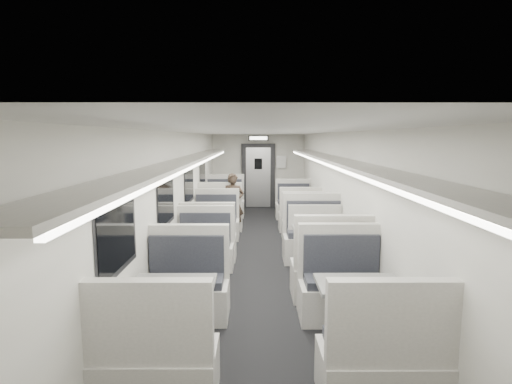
{
  "coord_description": "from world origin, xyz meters",
  "views": [
    {
      "loc": [
        -0.12,
        -7.09,
        2.31
      ],
      "look_at": [
        -0.09,
        1.58,
        1.11
      ],
      "focal_mm": 28.0,
      "sensor_mm": 36.0,
      "label": 1
    }
  ],
  "objects_px": {
    "booth_right_a": "(296,210)",
    "booth_left_d": "(173,316)",
    "booth_right_d": "(359,317)",
    "booth_left_c": "(199,261)",
    "passenger": "(233,203)",
    "exit_sign": "(258,138)",
    "booth_left_a": "(222,208)",
    "booth_left_b": "(213,230)",
    "vestibule_door": "(258,176)",
    "booth_right_c": "(322,252)",
    "booth_right_b": "(308,231)"
  },
  "relations": [
    {
      "from": "booth_right_a",
      "to": "booth_left_d",
      "type": "bearing_deg",
      "value": -107.29
    },
    {
      "from": "booth_left_d",
      "to": "booth_right_d",
      "type": "distance_m",
      "value": 2.0
    },
    {
      "from": "booth_left_c",
      "to": "booth_right_d",
      "type": "xyz_separation_m",
      "value": [
        2.0,
        -2.04,
        0.03
      ]
    },
    {
      "from": "passenger",
      "to": "exit_sign",
      "type": "relative_size",
      "value": 2.34
    },
    {
      "from": "booth_left_a",
      "to": "booth_left_b",
      "type": "height_order",
      "value": "booth_left_a"
    },
    {
      "from": "booth_left_b",
      "to": "exit_sign",
      "type": "height_order",
      "value": "exit_sign"
    },
    {
      "from": "vestibule_door",
      "to": "booth_left_c",
      "type": "bearing_deg",
      "value": -98.19
    },
    {
      "from": "booth_left_c",
      "to": "passenger",
      "type": "bearing_deg",
      "value": 83.98
    },
    {
      "from": "booth_right_c",
      "to": "booth_left_d",
      "type": "bearing_deg",
      "value": -130.62
    },
    {
      "from": "booth_left_a",
      "to": "booth_right_a",
      "type": "xyz_separation_m",
      "value": [
        2.0,
        -0.17,
        -0.04
      ]
    },
    {
      "from": "booth_left_a",
      "to": "booth_right_a",
      "type": "height_order",
      "value": "booth_left_a"
    },
    {
      "from": "booth_right_c",
      "to": "booth_right_d",
      "type": "bearing_deg",
      "value": -90.0
    },
    {
      "from": "booth_right_a",
      "to": "booth_left_a",
      "type": "bearing_deg",
      "value": 175.14
    },
    {
      "from": "booth_right_a",
      "to": "booth_right_d",
      "type": "height_order",
      "value": "booth_right_d"
    },
    {
      "from": "booth_right_c",
      "to": "booth_right_a",
      "type": "bearing_deg",
      "value": 90.0
    },
    {
      "from": "passenger",
      "to": "booth_left_d",
      "type": "bearing_deg",
      "value": -91.44
    },
    {
      "from": "booth_left_d",
      "to": "booth_right_a",
      "type": "distance_m",
      "value": 6.73
    },
    {
      "from": "booth_right_a",
      "to": "exit_sign",
      "type": "bearing_deg",
      "value": 116.13
    },
    {
      "from": "booth_left_c",
      "to": "booth_right_d",
      "type": "distance_m",
      "value": 2.86
    },
    {
      "from": "booth_right_d",
      "to": "exit_sign",
      "type": "xyz_separation_m",
      "value": [
        -1.0,
        8.49,
        1.88
      ]
    },
    {
      "from": "booth_right_b",
      "to": "booth_right_c",
      "type": "relative_size",
      "value": 0.85
    },
    {
      "from": "booth_left_d",
      "to": "booth_left_c",
      "type": "bearing_deg",
      "value": 90.0
    },
    {
      "from": "booth_right_d",
      "to": "booth_left_a",
      "type": "bearing_deg",
      "value": 106.8
    },
    {
      "from": "booth_left_a",
      "to": "booth_right_b",
      "type": "height_order",
      "value": "booth_left_a"
    },
    {
      "from": "booth_left_c",
      "to": "booth_left_d",
      "type": "xyz_separation_m",
      "value": [
        0.0,
        -2.01,
        0.03
      ]
    },
    {
      "from": "booth_left_d",
      "to": "booth_right_a",
      "type": "bearing_deg",
      "value": 72.71
    },
    {
      "from": "booth_right_b",
      "to": "exit_sign",
      "type": "bearing_deg",
      "value": 103.0
    },
    {
      "from": "booth_left_b",
      "to": "booth_right_d",
      "type": "distance_m",
      "value": 4.57
    },
    {
      "from": "vestibule_door",
      "to": "exit_sign",
      "type": "xyz_separation_m",
      "value": [
        0.0,
        -0.49,
        1.24
      ]
    },
    {
      "from": "booth_left_c",
      "to": "booth_right_d",
      "type": "relative_size",
      "value": 0.92
    },
    {
      "from": "booth_left_d",
      "to": "booth_right_c",
      "type": "height_order",
      "value": "booth_right_c"
    },
    {
      "from": "booth_left_b",
      "to": "exit_sign",
      "type": "xyz_separation_m",
      "value": [
        1.0,
        4.39,
        1.9
      ]
    },
    {
      "from": "booth_left_c",
      "to": "passenger",
      "type": "height_order",
      "value": "passenger"
    },
    {
      "from": "booth_right_a",
      "to": "vestibule_door",
      "type": "height_order",
      "value": "vestibule_door"
    },
    {
      "from": "booth_left_c",
      "to": "passenger",
      "type": "distance_m",
      "value": 3.46
    },
    {
      "from": "booth_left_b",
      "to": "vestibule_door",
      "type": "bearing_deg",
      "value": 78.41
    },
    {
      "from": "booth_right_a",
      "to": "passenger",
      "type": "relative_size",
      "value": 1.43
    },
    {
      "from": "booth_right_d",
      "to": "booth_right_a",
      "type": "bearing_deg",
      "value": 90.0
    },
    {
      "from": "booth_left_a",
      "to": "booth_left_c",
      "type": "xyz_separation_m",
      "value": [
        0.0,
        -4.59,
        -0.04
      ]
    },
    {
      "from": "vestibule_door",
      "to": "passenger",
      "type": "bearing_deg",
      "value": -100.29
    },
    {
      "from": "booth_right_a",
      "to": "booth_right_d",
      "type": "relative_size",
      "value": 0.93
    },
    {
      "from": "vestibule_door",
      "to": "booth_right_c",
      "type": "bearing_deg",
      "value": -81.41
    },
    {
      "from": "vestibule_door",
      "to": "booth_right_a",
      "type": "bearing_deg",
      "value": -68.41
    },
    {
      "from": "booth_left_a",
      "to": "passenger",
      "type": "bearing_deg",
      "value": -72.79
    },
    {
      "from": "booth_right_b",
      "to": "passenger",
      "type": "distance_m",
      "value": 2.12
    },
    {
      "from": "booth_right_b",
      "to": "vestibule_door",
      "type": "height_order",
      "value": "vestibule_door"
    },
    {
      "from": "booth_right_b",
      "to": "exit_sign",
      "type": "height_order",
      "value": "exit_sign"
    },
    {
      "from": "booth_left_a",
      "to": "booth_right_d",
      "type": "bearing_deg",
      "value": -73.2
    },
    {
      "from": "booth_left_d",
      "to": "passenger",
      "type": "xyz_separation_m",
      "value": [
        0.36,
        5.43,
        0.33
      ]
    },
    {
      "from": "booth_left_b",
      "to": "booth_right_c",
      "type": "relative_size",
      "value": 0.9
    }
  ]
}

